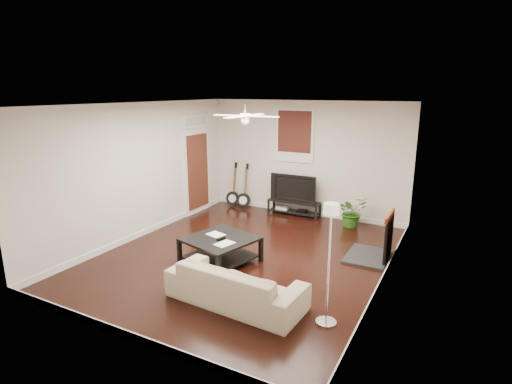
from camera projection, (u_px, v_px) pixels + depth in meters
room at (246, 183)px, 7.28m from camera, size 5.01×6.01×2.81m
brick_accent at (399, 187)px, 7.01m from camera, size 0.02×2.20×2.80m
fireplace at (378, 235)px, 7.37m from camera, size 0.80×1.10×0.92m
window_back at (295, 136)px, 9.83m from camera, size 1.00×0.06×1.30m
door_left at (197, 164)px, 10.06m from camera, size 0.08×1.00×2.50m
tv_stand at (294, 208)px, 10.05m from camera, size 1.31×0.35×0.37m
tv at (295, 187)px, 9.94m from camera, size 1.17×0.15×0.67m
coffee_table at (220, 250)px, 7.29m from camera, size 1.35×1.35×0.46m
sofa at (235, 284)px, 5.88m from camera, size 2.10×0.93×0.60m
floor_lamp at (329, 265)px, 5.22m from camera, size 0.29×0.29×1.68m
potted_plant at (352, 212)px, 9.14m from camera, size 0.85×0.86×0.72m
guitar_left at (233, 184)px, 10.72m from camera, size 0.40×0.31×1.19m
guitar_right at (243, 186)px, 10.54m from camera, size 0.42×0.34×1.19m
ceiling_fan at (245, 116)px, 6.99m from camera, size 1.24×1.24×0.32m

